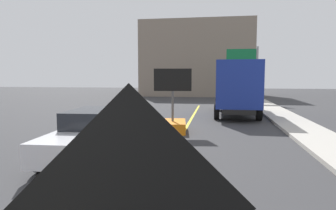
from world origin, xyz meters
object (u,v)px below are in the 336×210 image
(pickup_car, at_px, (98,133))
(traffic_cone_far_lane, at_px, (178,140))
(highway_guide_sign, at_px, (248,64))
(traffic_cone_mid_lane, at_px, (170,172))
(box_truck, at_px, (236,87))
(arrow_board_trailer, at_px, (173,120))

(pickup_car, bearing_deg, traffic_cone_far_lane, 25.06)
(highway_guide_sign, distance_m, traffic_cone_mid_lane, 21.91)
(pickup_car, relative_size, traffic_cone_far_lane, 7.24)
(pickup_car, bearing_deg, box_truck, 65.29)
(arrow_board_trailer, bearing_deg, highway_guide_sign, 72.86)
(arrow_board_trailer, xyz_separation_m, highway_guide_sign, (4.61, 14.94, 2.94))
(pickup_car, relative_size, highway_guide_sign, 0.95)
(traffic_cone_mid_lane, height_order, traffic_cone_far_lane, traffic_cone_mid_lane)
(pickup_car, distance_m, traffic_cone_mid_lane, 3.32)
(traffic_cone_far_lane, bearing_deg, traffic_cone_mid_lane, -85.87)
(arrow_board_trailer, distance_m, traffic_cone_mid_lane, 6.49)
(highway_guide_sign, bearing_deg, traffic_cone_mid_lane, -99.89)
(box_truck, bearing_deg, arrow_board_trailer, -117.45)
(traffic_cone_mid_lane, relative_size, traffic_cone_far_lane, 1.07)
(arrow_board_trailer, distance_m, box_truck, 6.70)
(box_truck, relative_size, highway_guide_sign, 1.39)
(highway_guide_sign, relative_size, traffic_cone_far_lane, 7.61)
(box_truck, relative_size, traffic_cone_mid_lane, 9.88)
(pickup_car, distance_m, traffic_cone_far_lane, 2.54)
(pickup_car, xyz_separation_m, traffic_cone_mid_lane, (2.51, -2.15, -0.35))
(box_truck, xyz_separation_m, traffic_cone_far_lane, (-2.38, -9.05, -1.44))
(arrow_board_trailer, height_order, traffic_cone_mid_lane, arrow_board_trailer)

